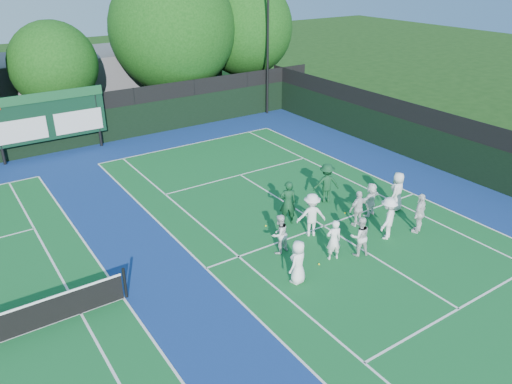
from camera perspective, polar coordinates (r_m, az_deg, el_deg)
ground at (r=20.01m, az=9.63°, el=-5.05°), size 120.00×120.00×0.00m
court_apron at (r=17.73m, az=-7.22°, el=-9.19°), size 34.00×32.00×0.01m
near_court at (r=20.63m, az=7.75°, el=-3.88°), size 11.05×23.85×0.01m
back_fence at (r=30.20m, az=-20.67°, el=7.03°), size 34.00×0.08×3.00m
divider_fence_right at (r=26.51m, az=22.79°, el=4.25°), size 0.08×32.00×3.00m
scoreboard at (r=29.38m, az=-22.61°, el=7.95°), size 6.00×0.21×3.55m
clubhouse at (r=38.52m, az=-18.15°, el=12.08°), size 18.00×6.00×4.00m
light_pole_right at (r=34.44m, az=1.38°, el=19.12°), size 1.20×0.30×10.12m
tree_c at (r=33.12m, az=-21.87°, el=13.15°), size 5.17×5.17×6.75m
tree_d at (r=35.42m, az=-9.32°, el=17.59°), size 8.39×8.39×9.86m
tree_e at (r=38.20m, az=-1.14°, el=18.06°), size 6.94×6.94×8.85m
tennis_ball_0 at (r=18.15m, az=7.21°, el=-8.18°), size 0.07×0.07×0.07m
tennis_ball_3 at (r=20.42m, az=1.13°, el=-3.89°), size 0.07×0.07×0.07m
tennis_ball_4 at (r=21.92m, az=6.76°, el=-1.91°), size 0.07×0.07×0.07m
tennis_ball_5 at (r=21.75m, az=10.15°, el=-2.38°), size 0.07×0.07×0.07m
player_front_0 at (r=16.81m, az=4.83°, el=-7.97°), size 0.90×0.75×1.58m
player_front_1 at (r=18.17m, az=8.88°, el=-5.44°), size 0.66×0.52×1.58m
player_front_2 at (r=18.61m, az=11.77°, el=-4.98°), size 0.91×0.81×1.55m
player_front_3 at (r=19.89m, az=14.82°, el=-2.92°), size 1.29×1.05×1.74m
player_front_4 at (r=20.70m, az=18.21°, el=-2.31°), size 1.06×0.71×1.68m
player_back_0 at (r=18.38m, az=2.69°, el=-4.82°), size 0.84×0.71×1.54m
player_back_1 at (r=19.54m, az=6.36°, el=-2.61°), size 1.32×1.08×1.78m
player_back_2 at (r=20.57m, az=11.62°, el=-1.87°), size 0.93×0.44×1.55m
player_back_3 at (r=21.54m, az=12.96°, el=-0.82°), size 1.43×0.70×1.48m
player_back_4 at (r=22.25m, az=15.83°, el=0.07°), size 0.99×0.81×1.73m
coach_left at (r=20.28m, az=3.65°, el=-1.23°), size 0.82×0.70×1.89m
coach_right at (r=22.29m, az=8.05°, el=1.00°), size 1.35×1.10×1.82m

